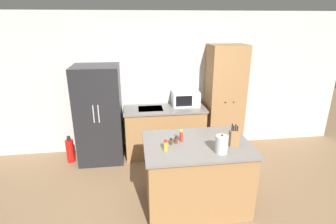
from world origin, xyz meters
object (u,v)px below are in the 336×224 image
(refrigerator, at_px, (99,114))
(fire_extinguisher, at_px, (70,150))
(knife_block, at_px, (234,138))
(spice_bottle_amber_oil, at_px, (176,140))
(microwave, at_px, (185,98))
(kettle, at_px, (222,144))
(spice_bottle_short_red, at_px, (166,146))
(pantry_cabinet, at_px, (224,100))
(spice_bottle_green_herb, at_px, (181,136))
(spice_bottle_tall_dark, at_px, (171,141))

(refrigerator, bearing_deg, fire_extinguisher, -174.23)
(knife_block, height_order, spice_bottle_amber_oil, knife_block)
(microwave, height_order, knife_block, knife_block)
(microwave, bearing_deg, kettle, -88.08)
(spice_bottle_short_red, xyz_separation_m, kettle, (0.66, -0.14, 0.04))
(pantry_cabinet, bearing_deg, spice_bottle_green_herb, -126.85)
(fire_extinguisher, bearing_deg, spice_bottle_green_herb, -36.67)
(microwave, xyz_separation_m, spice_bottle_green_herb, (-0.36, -1.53, -0.05))
(spice_bottle_green_herb, bearing_deg, spice_bottle_tall_dark, -153.77)
(spice_bottle_short_red, bearing_deg, kettle, -12.26)
(pantry_cabinet, bearing_deg, spice_bottle_amber_oil, -127.87)
(kettle, bearing_deg, spice_bottle_amber_oil, 146.81)
(refrigerator, relative_size, spice_bottle_tall_dark, 20.30)
(microwave, height_order, spice_bottle_tall_dark, microwave)
(spice_bottle_tall_dark, distance_m, fire_extinguisher, 2.27)
(knife_block, bearing_deg, spice_bottle_green_herb, 162.14)
(spice_bottle_tall_dark, height_order, spice_bottle_green_herb, spice_bottle_green_herb)
(spice_bottle_green_herb, bearing_deg, fire_extinguisher, 143.33)
(refrigerator, relative_size, microwave, 3.48)
(microwave, xyz_separation_m, kettle, (0.06, -1.90, -0.02))
(spice_bottle_tall_dark, bearing_deg, spice_bottle_short_red, -120.01)
(fire_extinguisher, bearing_deg, knife_block, -32.31)
(pantry_cabinet, bearing_deg, fire_extinguisher, -177.43)
(spice_bottle_green_herb, bearing_deg, spice_bottle_short_red, -136.01)
(pantry_cabinet, distance_m, knife_block, 1.72)
(knife_block, xyz_separation_m, spice_bottle_green_herb, (-0.64, 0.21, -0.03))
(spice_bottle_amber_oil, xyz_separation_m, spice_bottle_green_herb, (0.08, 0.04, 0.04))
(pantry_cabinet, xyz_separation_m, spice_bottle_tall_dark, (-1.23, -1.52, -0.05))
(fire_extinguisher, bearing_deg, microwave, 5.59)
(spice_bottle_tall_dark, height_order, spice_bottle_short_red, spice_bottle_short_red)
(microwave, distance_m, knife_block, 1.76)
(spice_bottle_short_red, height_order, fire_extinguisher, spice_bottle_short_red)
(spice_bottle_short_red, xyz_separation_m, fire_extinguisher, (-1.54, 1.55, -0.77))
(refrigerator, relative_size, knife_block, 5.83)
(microwave, relative_size, spice_bottle_green_herb, 3.01)
(refrigerator, bearing_deg, knife_block, -40.48)
(spice_bottle_tall_dark, distance_m, spice_bottle_green_herb, 0.17)
(knife_block, distance_m, spice_bottle_green_herb, 0.68)
(refrigerator, distance_m, knife_block, 2.45)
(pantry_cabinet, distance_m, spice_bottle_amber_oil, 1.90)
(spice_bottle_amber_oil, bearing_deg, pantry_cabinet, 52.13)
(microwave, bearing_deg, spice_bottle_tall_dark, -107.51)
(spice_bottle_tall_dark, bearing_deg, kettle, -27.73)
(knife_block, distance_m, spice_bottle_tall_dark, 0.80)
(kettle, bearing_deg, pantry_cabinet, 69.99)
(spice_bottle_tall_dark, height_order, spice_bottle_amber_oil, spice_bottle_amber_oil)
(spice_bottle_green_herb, relative_size, kettle, 0.68)
(kettle, bearing_deg, fire_extinguisher, 142.41)
(refrigerator, distance_m, spice_bottle_short_red, 1.89)
(pantry_cabinet, relative_size, fire_extinguisher, 4.09)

